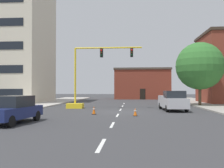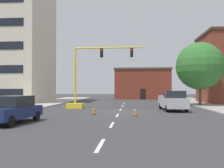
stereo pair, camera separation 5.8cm
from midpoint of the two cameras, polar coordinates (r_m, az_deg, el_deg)
The scene contains 17 objects.
ground_plane at distance 23.86m, azimuth 1.61°, elevation -6.34°, with size 160.00×160.00×0.00m, color #38383A.
sidewalk_left at distance 34.35m, azimuth -17.72°, elevation -4.56°, with size 6.00×56.00×0.14m, color #B2ADA3.
sidewalk_right at distance 33.50m, azimuth 22.96°, elevation -4.62°, with size 6.00×56.00×0.14m, color #9E998E.
lane_stripe_seg_0 at distance 10.04m, azimuth -2.63°, elevation -13.64°, with size 0.16×2.40×0.01m, color silver.
lane_stripe_seg_1 at distance 15.43m, azimuth -0.04°, elevation -9.22°, with size 0.16×2.40×0.01m, color silver.
lane_stripe_seg_2 at distance 20.88m, azimuth 1.18°, elevation -7.08°, with size 0.16×2.40×0.01m, color silver.
lane_stripe_seg_3 at distance 26.35m, azimuth 1.89°, elevation -5.83°, with size 0.16×2.40×0.01m, color silver.
lane_stripe_seg_4 at distance 31.83m, azimuth 2.35°, elevation -5.01°, with size 0.16×2.40×0.01m, color silver.
lane_stripe_seg_5 at distance 37.31m, azimuth 2.68°, elevation -4.43°, with size 0.16×2.40×0.01m, color silver.
building_tall_left at distance 44.33m, azimuth -23.25°, elevation 9.03°, with size 13.97×11.25×19.79m.
building_brick_center at distance 55.63m, azimuth 6.74°, elevation 0.05°, with size 11.91×8.26×6.53m.
traffic_signal_gantry at distance 28.33m, azimuth -6.36°, elevation -1.05°, with size 8.35×1.20×6.83m.
tree_right_mid at distance 33.49m, azimuth 19.19°, elevation 3.86°, with size 5.94×5.94×8.01m.
pickup_truck_silver at distance 25.98m, azimuth 13.48°, elevation -3.73°, with size 2.33×5.51×1.99m.
sedan_navy_near_left at distance 17.18m, azimuth -21.53°, elevation -5.34°, with size 2.34×4.68×1.74m.
traffic_cone_roadside_a at distance 20.42m, azimuth 5.20°, elevation -6.32°, with size 0.36×0.36×0.66m.
traffic_cone_roadside_b at distance 21.64m, azimuth -4.19°, elevation -5.93°, with size 0.36×0.36×0.73m.
Camera 1 is at (1.20, -23.73, 2.19)m, focal length 40.40 mm.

